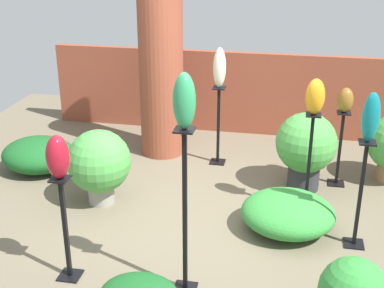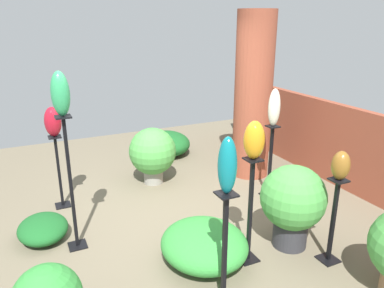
{
  "view_description": "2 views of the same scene",
  "coord_description": "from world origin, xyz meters",
  "px_view_note": "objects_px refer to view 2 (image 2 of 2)",
  "views": [
    {
      "loc": [
        0.9,
        -4.97,
        3.02
      ],
      "look_at": [
        -0.1,
        0.08,
        0.88
      ],
      "focal_mm": 50.0,
      "sensor_mm": 36.0,
      "label": 1
    },
    {
      "loc": [
        3.96,
        -1.55,
        2.47
      ],
      "look_at": [
        -0.16,
        0.4,
        0.93
      ],
      "focal_mm": 35.0,
      "sensor_mm": 36.0,
      "label": 2
    }
  ],
  "objects_px": {
    "pedestal_ivory": "(270,165)",
    "art_vase_ruby": "(53,122)",
    "art_vase_bronze": "(341,165)",
    "pedestal_ruby": "(59,175)",
    "art_vase_amber": "(254,140)",
    "art_vase_ivory": "(274,108)",
    "pedestal_teal": "(224,258)",
    "potted_plant_walkway_edge": "(293,201)",
    "pedestal_amber": "(250,216)",
    "brick_pillar": "(253,97)",
    "pedestal_jade": "(71,190)",
    "art_vase_jade": "(60,94)",
    "art_vase_teal": "(227,166)",
    "pedestal_bronze": "(333,225)",
    "potted_plant_back_center": "(153,152)"
  },
  "relations": [
    {
      "from": "brick_pillar",
      "to": "art_vase_bronze",
      "type": "height_order",
      "value": "brick_pillar"
    },
    {
      "from": "brick_pillar",
      "to": "pedestal_amber",
      "type": "bearing_deg",
      "value": -33.97
    },
    {
      "from": "pedestal_ruby",
      "to": "art_vase_bronze",
      "type": "bearing_deg",
      "value": 44.02
    },
    {
      "from": "pedestal_ruby",
      "to": "art_vase_teal",
      "type": "relative_size",
      "value": 2.09
    },
    {
      "from": "pedestal_ruby",
      "to": "potted_plant_back_center",
      "type": "xyz_separation_m",
      "value": [
        -0.21,
        1.4,
        0.04
      ]
    },
    {
      "from": "brick_pillar",
      "to": "art_vase_bronze",
      "type": "bearing_deg",
      "value": -13.37
    },
    {
      "from": "potted_plant_back_center",
      "to": "pedestal_bronze",
      "type": "bearing_deg",
      "value": 20.51
    },
    {
      "from": "art_vase_bronze",
      "to": "pedestal_teal",
      "type": "bearing_deg",
      "value": -85.43
    },
    {
      "from": "brick_pillar",
      "to": "pedestal_ruby",
      "type": "distance_m",
      "value": 3.1
    },
    {
      "from": "pedestal_teal",
      "to": "art_vase_bronze",
      "type": "xyz_separation_m",
      "value": [
        -0.11,
        1.36,
        0.58
      ]
    },
    {
      "from": "pedestal_amber",
      "to": "pedestal_ivory",
      "type": "relative_size",
      "value": 1.1
    },
    {
      "from": "pedestal_bronze",
      "to": "art_vase_bronze",
      "type": "distance_m",
      "value": 0.67
    },
    {
      "from": "art_vase_jade",
      "to": "potted_plant_back_center",
      "type": "distance_m",
      "value": 2.27
    },
    {
      "from": "art_vase_ruby",
      "to": "potted_plant_walkway_edge",
      "type": "xyz_separation_m",
      "value": [
        2.09,
        2.22,
        -0.65
      ]
    },
    {
      "from": "pedestal_amber",
      "to": "pedestal_teal",
      "type": "relative_size",
      "value": 1.03
    },
    {
      "from": "pedestal_ruby",
      "to": "potted_plant_walkway_edge",
      "type": "relative_size",
      "value": 1.05
    },
    {
      "from": "art_vase_teal",
      "to": "potted_plant_walkway_edge",
      "type": "relative_size",
      "value": 0.5
    },
    {
      "from": "art_vase_amber",
      "to": "pedestal_amber",
      "type": "bearing_deg",
      "value": -90.0
    },
    {
      "from": "pedestal_ivory",
      "to": "art_vase_ruby",
      "type": "relative_size",
      "value": 2.7
    },
    {
      "from": "pedestal_amber",
      "to": "art_vase_jade",
      "type": "relative_size",
      "value": 2.55
    },
    {
      "from": "pedestal_teal",
      "to": "potted_plant_walkway_edge",
      "type": "distance_m",
      "value": 1.28
    },
    {
      "from": "pedestal_bronze",
      "to": "pedestal_amber",
      "type": "xyz_separation_m",
      "value": [
        -0.38,
        -0.77,
        0.1
      ]
    },
    {
      "from": "art_vase_ruby",
      "to": "art_vase_jade",
      "type": "xyz_separation_m",
      "value": [
        1.08,
        0.02,
        0.55
      ]
    },
    {
      "from": "art_vase_teal",
      "to": "potted_plant_back_center",
      "type": "relative_size",
      "value": 0.54
    },
    {
      "from": "art_vase_bronze",
      "to": "art_vase_ruby",
      "type": "xyz_separation_m",
      "value": [
        -2.5,
        -2.42,
        0.11
      ]
    },
    {
      "from": "pedestal_jade",
      "to": "potted_plant_back_center",
      "type": "distance_m",
      "value": 1.9
    },
    {
      "from": "pedestal_bronze",
      "to": "art_vase_teal",
      "type": "height_order",
      "value": "art_vase_teal"
    },
    {
      "from": "pedestal_ivory",
      "to": "art_vase_amber",
      "type": "xyz_separation_m",
      "value": [
        1.16,
        -1.12,
        0.87
      ]
    },
    {
      "from": "art_vase_ivory",
      "to": "art_vase_ruby",
      "type": "xyz_separation_m",
      "value": [
        -0.95,
        -2.76,
        -0.11
      ]
    },
    {
      "from": "brick_pillar",
      "to": "pedestal_teal",
      "type": "relative_size",
      "value": 2.31
    },
    {
      "from": "art_vase_jade",
      "to": "potted_plant_walkway_edge",
      "type": "height_order",
      "value": "art_vase_jade"
    },
    {
      "from": "art_vase_bronze",
      "to": "potted_plant_back_center",
      "type": "height_order",
      "value": "art_vase_bronze"
    },
    {
      "from": "art_vase_bronze",
      "to": "art_vase_ruby",
      "type": "bearing_deg",
      "value": -135.98
    },
    {
      "from": "pedestal_amber",
      "to": "potted_plant_back_center",
      "type": "distance_m",
      "value": 2.34
    },
    {
      "from": "art_vase_ivory",
      "to": "art_vase_amber",
      "type": "bearing_deg",
      "value": -43.92
    },
    {
      "from": "brick_pillar",
      "to": "art_vase_amber",
      "type": "bearing_deg",
      "value": -33.97
    },
    {
      "from": "art_vase_ivory",
      "to": "pedestal_amber",
      "type": "bearing_deg",
      "value": -43.92
    },
    {
      "from": "art_vase_amber",
      "to": "pedestal_jade",
      "type": "bearing_deg",
      "value": -122.69
    },
    {
      "from": "pedestal_bronze",
      "to": "art_vase_jade",
      "type": "relative_size",
      "value": 2.08
    },
    {
      "from": "brick_pillar",
      "to": "pedestal_teal",
      "type": "xyz_separation_m",
      "value": [
        2.47,
        -1.92,
        -0.78
      ]
    },
    {
      "from": "pedestal_jade",
      "to": "potted_plant_walkway_edge",
      "type": "xyz_separation_m",
      "value": [
        1.01,
        2.2,
        -0.15
      ]
    },
    {
      "from": "pedestal_bronze",
      "to": "art_vase_ivory",
      "type": "distance_m",
      "value": 1.82
    },
    {
      "from": "art_vase_amber",
      "to": "art_vase_ivory",
      "type": "relative_size",
      "value": 0.74
    },
    {
      "from": "art_vase_jade",
      "to": "pedestal_ivory",
      "type": "bearing_deg",
      "value": 92.64
    },
    {
      "from": "brick_pillar",
      "to": "art_vase_ivory",
      "type": "bearing_deg",
      "value": -14.73
    },
    {
      "from": "pedestal_teal",
      "to": "potted_plant_walkway_edge",
      "type": "relative_size",
      "value": 1.17
    },
    {
      "from": "art_vase_teal",
      "to": "potted_plant_back_center",
      "type": "bearing_deg",
      "value": 172.9
    },
    {
      "from": "pedestal_ruby",
      "to": "potted_plant_back_center",
      "type": "bearing_deg",
      "value": 98.31
    },
    {
      "from": "pedestal_amber",
      "to": "potted_plant_walkway_edge",
      "type": "distance_m",
      "value": 0.58
    },
    {
      "from": "pedestal_bronze",
      "to": "potted_plant_walkway_edge",
      "type": "xyz_separation_m",
      "value": [
        -0.41,
        -0.19,
        0.13
      ]
    }
  ]
}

